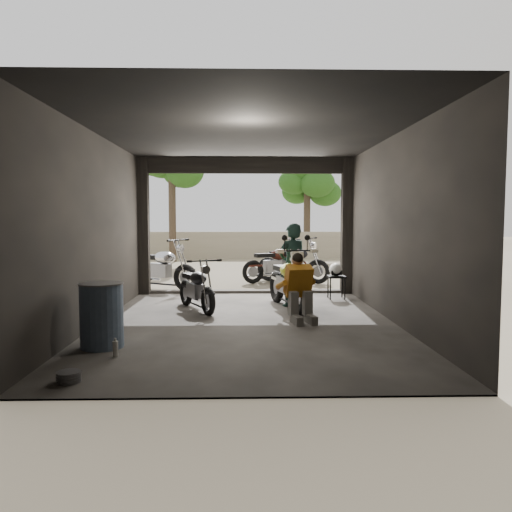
{
  "coord_description": "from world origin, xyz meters",
  "views": [
    {
      "loc": [
        -0.06,
        -8.32,
        1.79
      ],
      "look_at": [
        0.17,
        0.6,
        1.12
      ],
      "focal_mm": 35.0,
      "sensor_mm": 36.0,
      "label": 1
    }
  ],
  "objects_px": {
    "outside_bike_a": "(161,264)",
    "oil_drum": "(102,316)",
    "left_bike": "(196,284)",
    "helmet": "(336,269)",
    "outside_bike_c": "(293,260)",
    "outside_bike_b": "(276,261)",
    "mechanic": "(300,289)",
    "stool": "(336,279)",
    "main_bike": "(287,278)",
    "rider": "(292,265)",
    "sign_post": "(375,235)"
  },
  "relations": [
    {
      "from": "stool",
      "to": "oil_drum",
      "type": "bearing_deg",
      "value": -134.33
    },
    {
      "from": "outside_bike_a",
      "to": "oil_drum",
      "type": "distance_m",
      "value": 5.75
    },
    {
      "from": "mechanic",
      "to": "sign_post",
      "type": "height_order",
      "value": "sign_post"
    },
    {
      "from": "sign_post",
      "to": "stool",
      "type": "bearing_deg",
      "value": -166.1
    },
    {
      "from": "helmet",
      "to": "rider",
      "type": "bearing_deg",
      "value": -123.36
    },
    {
      "from": "outside_bike_a",
      "to": "mechanic",
      "type": "height_order",
      "value": "outside_bike_a"
    },
    {
      "from": "left_bike",
      "to": "helmet",
      "type": "bearing_deg",
      "value": -2.06
    },
    {
      "from": "left_bike",
      "to": "helmet",
      "type": "height_order",
      "value": "left_bike"
    },
    {
      "from": "helmet",
      "to": "outside_bike_c",
      "type": "bearing_deg",
      "value": 118.11
    },
    {
      "from": "main_bike",
      "to": "mechanic",
      "type": "relative_size",
      "value": 1.6
    },
    {
      "from": "outside_bike_c",
      "to": "mechanic",
      "type": "height_order",
      "value": "outside_bike_c"
    },
    {
      "from": "rider",
      "to": "outside_bike_a",
      "type": "bearing_deg",
      "value": -64.52
    },
    {
      "from": "outside_bike_c",
      "to": "stool",
      "type": "distance_m",
      "value": 3.04
    },
    {
      "from": "main_bike",
      "to": "sign_post",
      "type": "height_order",
      "value": "sign_post"
    },
    {
      "from": "main_bike",
      "to": "outside_bike_b",
      "type": "bearing_deg",
      "value": 75.76
    },
    {
      "from": "outside_bike_c",
      "to": "sign_post",
      "type": "relative_size",
      "value": 0.88
    },
    {
      "from": "outside_bike_b",
      "to": "mechanic",
      "type": "bearing_deg",
      "value": 155.52
    },
    {
      "from": "main_bike",
      "to": "helmet",
      "type": "bearing_deg",
      "value": 30.35
    },
    {
      "from": "mechanic",
      "to": "stool",
      "type": "relative_size",
      "value": 2.19
    },
    {
      "from": "left_bike",
      "to": "mechanic",
      "type": "xyz_separation_m",
      "value": [
        1.89,
        -1.17,
        0.06
      ]
    },
    {
      "from": "mechanic",
      "to": "helmet",
      "type": "distance_m",
      "value": 2.71
    },
    {
      "from": "left_bike",
      "to": "outside_bike_c",
      "type": "distance_m",
      "value": 4.83
    },
    {
      "from": "outside_bike_a",
      "to": "left_bike",
      "type": "bearing_deg",
      "value": -128.93
    },
    {
      "from": "main_bike",
      "to": "outside_bike_a",
      "type": "distance_m",
      "value": 4.03
    },
    {
      "from": "mechanic",
      "to": "stool",
      "type": "bearing_deg",
      "value": 55.18
    },
    {
      "from": "outside_bike_b",
      "to": "outside_bike_a",
      "type": "bearing_deg",
      "value": 89.54
    },
    {
      "from": "mechanic",
      "to": "left_bike",
      "type": "bearing_deg",
      "value": 137.2
    },
    {
      "from": "mechanic",
      "to": "oil_drum",
      "type": "bearing_deg",
      "value": -161.78
    },
    {
      "from": "outside_bike_b",
      "to": "oil_drum",
      "type": "xyz_separation_m",
      "value": [
        -2.86,
        -7.12,
        -0.16
      ]
    },
    {
      "from": "left_bike",
      "to": "mechanic",
      "type": "relative_size",
      "value": 1.32
    },
    {
      "from": "outside_bike_c",
      "to": "helmet",
      "type": "bearing_deg",
      "value": -140.67
    },
    {
      "from": "outside_bike_a",
      "to": "helmet",
      "type": "relative_size",
      "value": 6.15
    },
    {
      "from": "helmet",
      "to": "sign_post",
      "type": "relative_size",
      "value": 0.15
    },
    {
      "from": "mechanic",
      "to": "outside_bike_b",
      "type": "bearing_deg",
      "value": 79.56
    },
    {
      "from": "outside_bike_a",
      "to": "helmet",
      "type": "height_order",
      "value": "outside_bike_a"
    },
    {
      "from": "main_bike",
      "to": "mechanic",
      "type": "distance_m",
      "value": 1.36
    },
    {
      "from": "left_bike",
      "to": "outside_bike_b",
      "type": "distance_m",
      "value": 4.68
    },
    {
      "from": "outside_bike_a",
      "to": "sign_post",
      "type": "height_order",
      "value": "sign_post"
    },
    {
      "from": "outside_bike_a",
      "to": "rider",
      "type": "xyz_separation_m",
      "value": [
        3.07,
        -2.55,
        0.2
      ]
    },
    {
      "from": "rider",
      "to": "mechanic",
      "type": "bearing_deg",
      "value": 65.0
    },
    {
      "from": "rider",
      "to": "oil_drum",
      "type": "distance_m",
      "value": 4.35
    },
    {
      "from": "outside_bike_a",
      "to": "oil_drum",
      "type": "bearing_deg",
      "value": -149.26
    },
    {
      "from": "left_bike",
      "to": "outside_bike_a",
      "type": "xyz_separation_m",
      "value": [
        -1.17,
        2.93,
        0.13
      ]
    },
    {
      "from": "sign_post",
      "to": "main_bike",
      "type": "bearing_deg",
      "value": -150.0
    },
    {
      "from": "outside_bike_b",
      "to": "rider",
      "type": "relative_size",
      "value": 1.07
    },
    {
      "from": "outside_bike_b",
      "to": "outside_bike_c",
      "type": "relative_size",
      "value": 0.96
    },
    {
      "from": "mechanic",
      "to": "sign_post",
      "type": "xyz_separation_m",
      "value": [
        2.0,
        2.74,
        0.84
      ]
    },
    {
      "from": "main_bike",
      "to": "outside_bike_b",
      "type": "distance_m",
      "value": 4.12
    },
    {
      "from": "outside_bike_c",
      "to": "outside_bike_b",
      "type": "bearing_deg",
      "value": 108.83
    },
    {
      "from": "left_bike",
      "to": "main_bike",
      "type": "bearing_deg",
      "value": -20.14
    }
  ]
}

